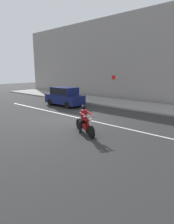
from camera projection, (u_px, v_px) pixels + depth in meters
The scene contains 7 objects.
ground_plane at pixel (66, 120), 13.01m from camera, with size 80.00×80.00×0.00m, color #2A2A2A.
sidewalk_slab at pixel (126, 104), 18.83m from camera, with size 40.00×4.40×0.14m, color gray.
building_facade at pixel (143, 57), 20.31m from camera, with size 40.00×1.40×9.53m, color gray.
lane_marking_stripe at pixel (75, 117), 13.69m from camera, with size 18.00×0.14×0.01m, color silver.
motorcycle_with_rider_crimson at pixel (85, 122), 9.99m from camera, with size 2.07×1.06×1.55m.
parked_hatchback_navy at pixel (64, 96), 17.99m from camera, with size 3.97×1.76×1.80m.
street_sign_post at pixel (113, 85), 20.31m from camera, with size 0.44×0.08×2.74m.
Camera 1 is at (9.44, -8.46, 3.30)m, focal length 30.01 mm.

